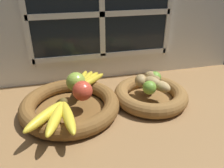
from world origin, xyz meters
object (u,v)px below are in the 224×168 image
apple_red_right (83,91)px  potato_back (152,78)px  banana_bunch_back (86,80)px  fruit_bowl_right (151,95)px  lime_far (155,78)px  potato_small (162,87)px  apple_green_back (76,82)px  lime_near (149,88)px  potato_large (152,83)px  fruit_bowl_left (70,105)px  potato_oblong (141,81)px  chili_pepper (153,86)px  banana_bunch_front (57,116)px

apple_red_right → potato_back: (29.63, 6.25, -1.07)cm
banana_bunch_back → potato_back: size_ratio=2.35×
fruit_bowl_right → lime_far: (2.94, 3.79, 5.74)cm
potato_back → potato_small: 7.53cm
banana_bunch_back → lime_far: 28.53cm
apple_green_back → lime_near: apple_green_back is taller
lime_far → potato_large: bearing=-127.9°
potato_back → potato_small: potato_back is taller
apple_green_back → potato_small: bearing=-15.1°
apple_red_right → potato_back: 30.30cm
fruit_bowl_left → apple_red_right: 8.51cm
apple_green_back → potato_oblong: apple_green_back is taller
apple_green_back → potato_large: size_ratio=0.95×
banana_bunch_back → lime_far: lime_far is taller
potato_large → potato_back: bearing=65.6°
apple_red_right → potato_oblong: 24.64cm
potato_large → potato_oblong: same height
potato_back → lime_far: 1.12cm
fruit_bowl_left → lime_far: lime_far is taller
apple_green_back → lime_far: size_ratio=1.42×
apple_red_right → potato_back: apple_red_right is taller
potato_oblong → chili_pepper: (4.40, -2.79, -1.61)cm
banana_bunch_back → potato_oblong: bearing=-20.5°
potato_large → potato_oblong: (-3.52, 2.73, 0.03)cm
banana_bunch_back → lime_near: bearing=-33.1°
apple_red_right → banana_bunch_front: size_ratio=0.37×
potato_back → banana_bunch_front: bearing=-156.6°
fruit_bowl_left → chili_pepper: 33.59cm
apple_red_right → banana_bunch_front: 14.51cm
banana_bunch_front → chili_pepper: bearing=18.3°
potato_small → lime_near: (-5.65, -0.66, 0.60)cm
fruit_bowl_right → lime_near: size_ratio=5.65×
apple_red_right → potato_oblong: bearing=11.0°
fruit_bowl_right → potato_back: potato_back is taller
banana_bunch_front → lime_far: size_ratio=3.77×
banana_bunch_front → lime_near: bearing=14.4°
fruit_bowl_right → potato_large: bearing=90.0°
lime_far → fruit_bowl_right: bearing=-127.9°
apple_red_right → fruit_bowl_left: bearing=157.8°
apple_green_back → chili_pepper: bearing=-10.6°
fruit_bowl_left → potato_back: size_ratio=4.94×
banana_bunch_back → lime_far: (27.66, -6.89, 1.30)cm
banana_bunch_front → potato_large: (37.26, 12.67, 0.84)cm
banana_bunch_front → apple_green_back: bearing=66.4°
apple_green_back → lime_far: bearing=-3.2°
chili_pepper → fruit_bowl_right: bearing=-158.1°
potato_large → potato_oblong: bearing=142.1°
apple_green_back → banana_bunch_front: 20.05cm
banana_bunch_back → potato_back: (26.67, -6.38, 1.23)cm
lime_near → apple_red_right: bearing=175.8°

